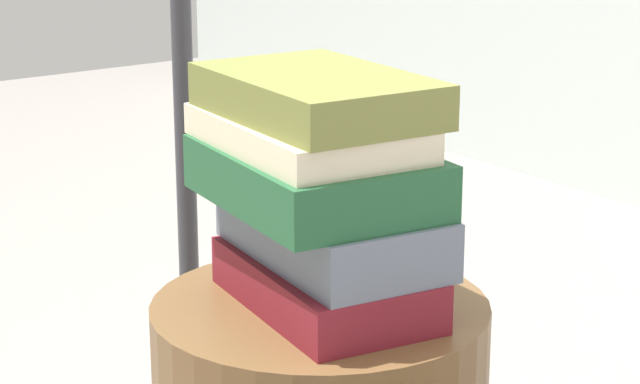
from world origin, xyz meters
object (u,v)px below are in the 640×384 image
(book_slate, at_px, (333,230))
(book_forest, at_px, (315,176))
(book_cream, at_px, (307,133))
(book_maroon, at_px, (324,284))
(book_olive, at_px, (320,95))

(book_slate, height_order, book_forest, book_forest)
(book_slate, bearing_deg, book_cream, -121.82)
(book_maroon, height_order, book_cream, book_cream)
(book_forest, bearing_deg, book_cream, -148.94)
(book_maroon, height_order, book_slate, book_slate)
(book_olive, bearing_deg, book_cream, -107.00)
(book_slate, height_order, book_cream, book_cream)
(book_forest, relative_size, book_olive, 1.02)
(book_forest, bearing_deg, book_slate, 69.77)
(book_maroon, bearing_deg, book_forest, -153.90)
(book_maroon, xyz_separation_m, book_cream, (-0.02, -0.01, 0.17))
(book_slate, relative_size, book_forest, 1.01)
(book_forest, xyz_separation_m, book_olive, (-0.00, 0.01, 0.09))
(book_cream, distance_m, book_olive, 0.04)
(book_slate, bearing_deg, book_olive, -137.48)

